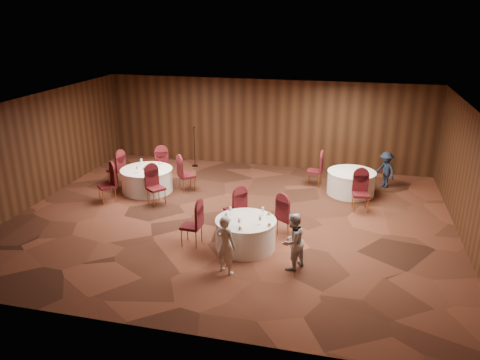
% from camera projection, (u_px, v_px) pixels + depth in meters
% --- Properties ---
extents(ground, '(12.00, 12.00, 0.00)m').
position_uv_depth(ground, '(231.00, 219.00, 13.09)').
color(ground, black).
rests_on(ground, ground).
extents(room_shell, '(12.00, 12.00, 12.00)m').
position_uv_depth(room_shell, '(231.00, 151.00, 12.42)').
color(room_shell, silver).
rests_on(room_shell, ground).
extents(table_main, '(1.48, 1.48, 0.74)m').
position_uv_depth(table_main, '(246.00, 233.00, 11.38)').
color(table_main, white).
rests_on(table_main, ground).
extents(table_left, '(1.64, 1.64, 0.74)m').
position_uv_depth(table_left, '(147.00, 180.00, 15.00)').
color(table_left, white).
rests_on(table_left, ground).
extents(table_right, '(1.50, 1.50, 0.74)m').
position_uv_depth(table_right, '(351.00, 182.00, 14.77)').
color(table_right, white).
rests_on(table_right, ground).
extents(chairs_main, '(2.89, 1.88, 1.00)m').
position_uv_depth(chairs_main, '(239.00, 217.00, 11.97)').
color(chairs_main, '#420D1B').
rests_on(chairs_main, ground).
extents(chairs_left, '(3.16, 3.12, 1.00)m').
position_uv_depth(chairs_left, '(146.00, 176.00, 14.96)').
color(chairs_left, '#420D1B').
rests_on(chairs_left, ground).
extents(chairs_right, '(2.07, 2.37, 1.00)m').
position_uv_depth(chairs_right, '(336.00, 182.00, 14.47)').
color(chairs_right, '#420D1B').
rests_on(chairs_right, ground).
extents(tabletop_main, '(1.17, 1.14, 0.22)m').
position_uv_depth(tabletop_main, '(251.00, 218.00, 11.12)').
color(tabletop_main, silver).
rests_on(tabletop_main, table_main).
extents(tabletop_left, '(0.77, 0.81, 0.22)m').
position_uv_depth(tabletop_left, '(146.00, 167.00, 14.86)').
color(tabletop_left, silver).
rests_on(tabletop_left, table_left).
extents(tabletop_right, '(0.08, 0.08, 0.22)m').
position_uv_depth(tabletop_right, '(359.00, 170.00, 14.30)').
color(tabletop_right, silver).
rests_on(tabletop_right, table_right).
extents(mic_stand, '(0.24, 0.24, 1.49)m').
position_uv_depth(mic_stand, '(195.00, 155.00, 17.40)').
color(mic_stand, black).
rests_on(mic_stand, ground).
extents(woman_a, '(0.59, 0.51, 1.37)m').
position_uv_depth(woman_a, '(226.00, 245.00, 10.17)').
color(woman_a, silver).
rests_on(woman_a, ground).
extents(woman_b, '(0.77, 0.81, 1.32)m').
position_uv_depth(woman_b, '(293.00, 241.00, 10.37)').
color(woman_b, '#B5B6BA').
rests_on(woman_b, ground).
extents(man_c, '(0.83, 0.89, 1.20)m').
position_uv_depth(man_c, '(386.00, 170.00, 15.24)').
color(man_c, '#161F32').
rests_on(man_c, ground).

